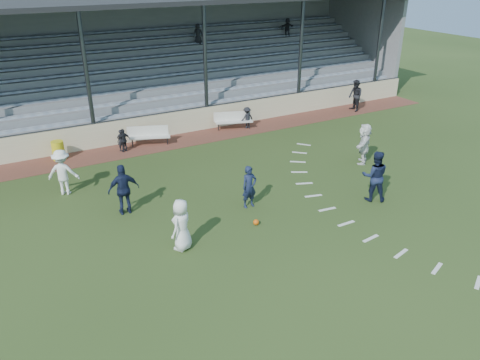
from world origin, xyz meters
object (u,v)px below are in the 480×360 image
object	(u,v)px
bench_left	(149,134)
player_navy_lead	(249,187)
trash_bin	(58,150)
official	(355,96)
football	(256,222)
player_white_lead	(182,225)
bench_right	(233,119)

from	to	relation	value
bench_left	player_navy_lead	size ratio (longest dim) A/B	1.25
trash_bin	official	size ratio (longest dim) A/B	0.47
football	player_navy_lead	size ratio (longest dim) A/B	0.13
football	official	world-z (taller)	official
bench_left	player_white_lead	bearing A→B (deg)	-81.89
player_navy_lead	player_white_lead	bearing A→B (deg)	-158.00
player_navy_lead	football	bearing A→B (deg)	-111.12
player_navy_lead	official	size ratio (longest dim) A/B	0.86
football	official	xyz separation A→B (m)	(12.09, 8.75, 0.85)
trash_bin	player_white_lead	xyz separation A→B (m)	(2.15, -9.50, 0.40)
trash_bin	player_navy_lead	xyz separation A→B (m)	(5.39, -8.10, 0.35)
football	player_white_lead	world-z (taller)	player_white_lead
player_white_lead	official	distance (m)	17.32
trash_bin	player_navy_lead	size ratio (longest dim) A/B	0.55
official	bench_left	bearing A→B (deg)	-82.22
bench_right	player_white_lead	world-z (taller)	player_white_lead
bench_right	player_navy_lead	xyz separation A→B (m)	(-3.61, -8.04, 0.22)
bench_right	player_white_lead	xyz separation A→B (m)	(-6.85, -9.45, 0.27)
bench_left	bench_right	size ratio (longest dim) A/B	0.99
football	player_white_lead	size ratio (longest dim) A/B	0.12
football	trash_bin	bearing A→B (deg)	117.74
player_navy_lead	official	bearing A→B (deg)	31.32
bench_left	trash_bin	size ratio (longest dim) A/B	2.28
football	official	size ratio (longest dim) A/B	0.11
bench_right	trash_bin	distance (m)	9.00
bench_left	bench_right	world-z (taller)	same
player_white_lead	player_navy_lead	world-z (taller)	player_white_lead
trash_bin	official	xyz separation A→B (m)	(17.03, -0.63, 0.49)
player_white_lead	player_navy_lead	size ratio (longest dim) A/B	1.06
football	player_navy_lead	xyz separation A→B (m)	(0.46, 1.28, 0.70)
football	player_white_lead	bearing A→B (deg)	-177.52
football	player_white_lead	distance (m)	2.88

